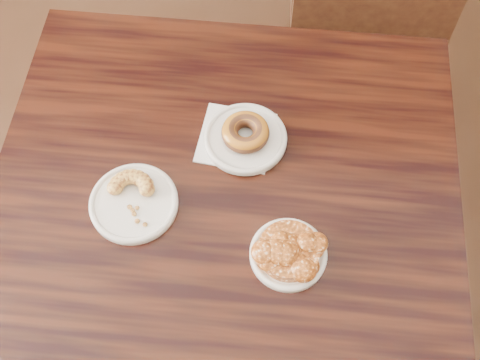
{
  "coord_description": "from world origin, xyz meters",
  "views": [
    {
      "loc": [
        0.0,
        -0.3,
        1.8
      ],
      "look_at": [
        -0.03,
        0.25,
        0.8
      ],
      "focal_mm": 45.0,
      "sensor_mm": 36.0,
      "label": 1
    }
  ],
  "objects_px": {
    "apple_fritter": "(289,249)",
    "cruller_fragment": "(132,199)",
    "cafe_table": "(226,269)",
    "glazed_donut": "(245,132)"
  },
  "relations": [
    {
      "from": "cafe_table",
      "to": "cruller_fragment",
      "type": "xyz_separation_m",
      "value": [
        -0.17,
        -0.02,
        0.4
      ]
    },
    {
      "from": "apple_fritter",
      "to": "cruller_fragment",
      "type": "bearing_deg",
      "value": 163.12
    },
    {
      "from": "glazed_donut",
      "to": "apple_fritter",
      "type": "bearing_deg",
      "value": -69.87
    },
    {
      "from": "apple_fritter",
      "to": "cafe_table",
      "type": "bearing_deg",
      "value": 140.16
    },
    {
      "from": "cafe_table",
      "to": "glazed_donut",
      "type": "height_order",
      "value": "glazed_donut"
    },
    {
      "from": "cafe_table",
      "to": "apple_fritter",
      "type": "bearing_deg",
      "value": -37.04
    },
    {
      "from": "glazed_donut",
      "to": "cafe_table",
      "type": "bearing_deg",
      "value": -104.97
    },
    {
      "from": "cafe_table",
      "to": "glazed_donut",
      "type": "bearing_deg",
      "value": 77.84
    },
    {
      "from": "cafe_table",
      "to": "glazed_donut",
      "type": "distance_m",
      "value": 0.43
    },
    {
      "from": "glazed_donut",
      "to": "cruller_fragment",
      "type": "height_order",
      "value": "glazed_donut"
    }
  ]
}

